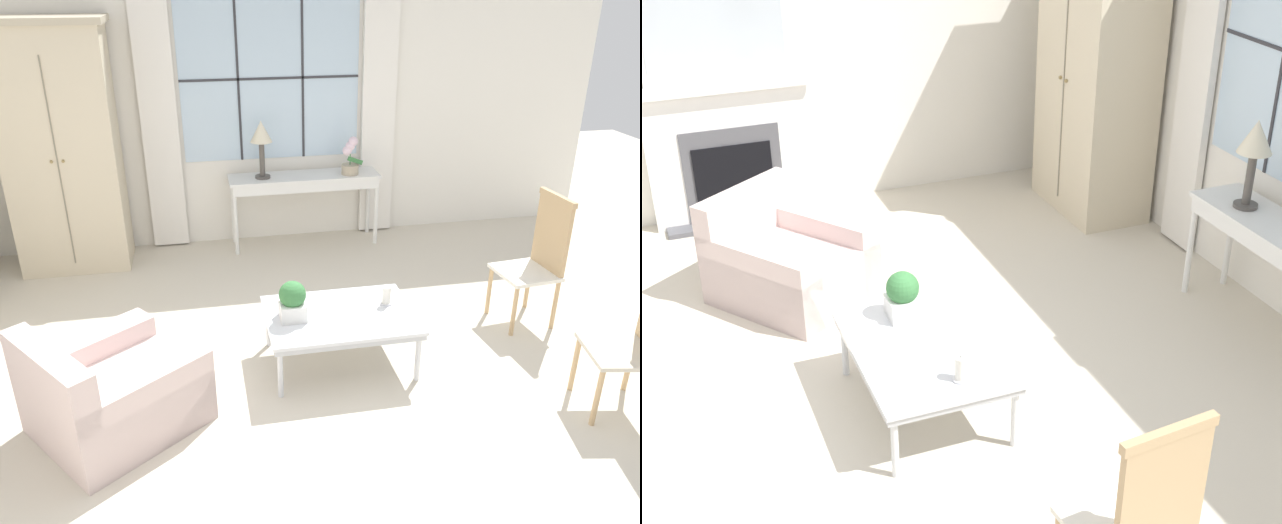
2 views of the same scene
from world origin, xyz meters
TOP-DOWN VIEW (x-y plane):
  - ground_plane at (0.00, 0.00)m, footprint 14.00×14.00m
  - wall_back_windowed at (0.00, 3.02)m, footprint 7.20×0.14m
  - armoire at (-2.03, 2.65)m, footprint 1.08×0.66m
  - console_table at (0.29, 2.74)m, footprint 1.58×0.41m
  - table_lamp at (-0.15, 2.72)m, footprint 0.22×0.22m
  - potted_orchid at (0.77, 2.68)m, footprint 0.23×0.18m
  - armchair_upholstered at (-1.45, -0.05)m, footprint 1.24×1.22m
  - side_chair_wooden at (1.87, 0.71)m, footprint 0.48×0.48m
  - coffee_table at (0.14, 0.40)m, footprint 1.09×0.77m
  - potted_plant_small at (-0.21, 0.39)m, footprint 0.20×0.20m
  - pillar_candle at (0.51, 0.47)m, footprint 0.09×0.09m

SIDE VIEW (x-z plane):
  - ground_plane at x=0.00m, z-range 0.00..0.00m
  - armchair_upholstered at x=-1.45m, z-range -0.12..0.62m
  - coffee_table at x=0.14m, z-range 0.17..0.58m
  - pillar_candle at x=0.51m, z-range 0.41..0.56m
  - potted_plant_small at x=-0.21m, z-range 0.42..0.71m
  - side_chair_wooden at x=1.87m, z-range 0.05..1.15m
  - console_table at x=0.29m, z-range 0.30..1.06m
  - potted_orchid at x=0.77m, z-range 0.73..1.13m
  - armoire at x=-2.03m, z-range 0.01..2.35m
  - table_lamp at x=-0.15m, z-range 0.91..1.50m
  - wall_back_windowed at x=0.00m, z-range 0.01..2.81m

